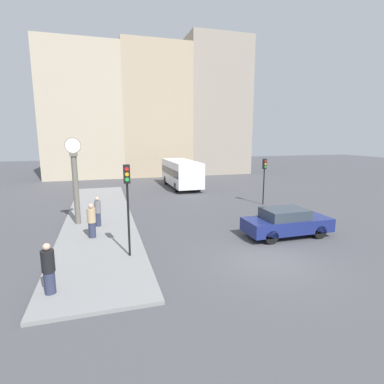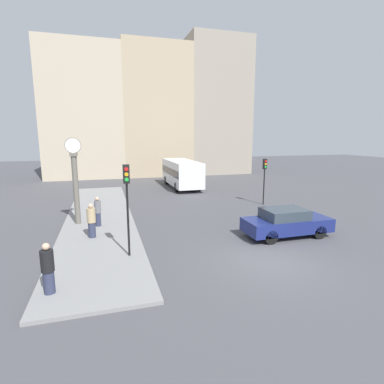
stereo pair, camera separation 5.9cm
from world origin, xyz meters
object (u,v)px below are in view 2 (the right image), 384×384
(street_clock, at_px, (75,182))
(pedestrian_black_jacket, at_px, (48,269))
(sedan_car, at_px, (286,222))
(bus_distant, at_px, (182,172))
(pedestrian_grey_jacket, at_px, (98,211))
(pedestrian_tan_coat, at_px, (91,221))
(traffic_light_near, at_px, (127,191))
(traffic_light_far, at_px, (265,172))

(street_clock, relative_size, pedestrian_black_jacket, 2.91)
(sedan_car, height_order, bus_distant, bus_distant)
(sedan_car, bearing_deg, pedestrian_black_jacket, -164.15)
(pedestrian_grey_jacket, height_order, pedestrian_tan_coat, pedestrian_tan_coat)
(traffic_light_near, height_order, traffic_light_far, traffic_light_near)
(pedestrian_grey_jacket, xyz_separation_m, pedestrian_tan_coat, (-0.27, -1.91, 0.01))
(traffic_light_near, bearing_deg, traffic_light_far, 35.41)
(sedan_car, relative_size, pedestrian_grey_jacket, 2.67)
(sedan_car, bearing_deg, street_clock, 154.25)
(traffic_light_far, distance_m, pedestrian_tan_coat, 13.13)
(pedestrian_black_jacket, bearing_deg, sedan_car, 15.85)
(street_clock, bearing_deg, bus_distant, 50.96)
(traffic_light_far, height_order, pedestrian_tan_coat, traffic_light_far)
(pedestrian_grey_jacket, distance_m, pedestrian_tan_coat, 1.93)
(sedan_car, distance_m, street_clock, 11.69)
(traffic_light_near, xyz_separation_m, pedestrian_black_jacket, (-2.71, -2.41, -1.92))
(sedan_car, distance_m, pedestrian_grey_jacket, 10.18)
(sedan_car, xyz_separation_m, pedestrian_black_jacket, (-10.68, -3.03, 0.21))
(traffic_light_far, bearing_deg, pedestrian_tan_coat, -159.10)
(pedestrian_black_jacket, bearing_deg, pedestrian_grey_jacket, 78.97)
(street_clock, xyz_separation_m, pedestrian_tan_coat, (0.86, -2.75, -1.58))
(bus_distant, height_order, street_clock, street_clock)
(traffic_light_far, xyz_separation_m, pedestrian_tan_coat, (-12.18, -4.65, -1.51))
(street_clock, xyz_separation_m, pedestrian_black_jacket, (-0.28, -8.05, -1.59))
(street_clock, bearing_deg, pedestrian_tan_coat, -72.72)
(street_clock, height_order, pedestrian_tan_coat, street_clock)
(sedan_car, xyz_separation_m, traffic_light_near, (-7.97, -0.62, 2.13))
(traffic_light_near, relative_size, pedestrian_black_jacket, 2.29)
(street_clock, distance_m, pedestrian_grey_jacket, 2.12)
(traffic_light_near, distance_m, street_clock, 6.15)
(pedestrian_black_jacket, distance_m, pedestrian_tan_coat, 5.42)
(traffic_light_far, xyz_separation_m, street_clock, (-13.04, -1.90, 0.07))
(traffic_light_far, relative_size, pedestrian_grey_jacket, 2.07)
(traffic_light_far, relative_size, pedestrian_black_jacket, 2.06)
(street_clock, bearing_deg, pedestrian_grey_jacket, -36.66)
(traffic_light_near, height_order, street_clock, street_clock)
(traffic_light_far, bearing_deg, sedan_car, -110.84)
(pedestrian_grey_jacket, relative_size, pedestrian_black_jacket, 0.99)
(traffic_light_far, height_order, street_clock, street_clock)
(pedestrian_tan_coat, bearing_deg, pedestrian_black_jacket, -102.10)
(sedan_car, bearing_deg, pedestrian_tan_coat, 166.66)
(traffic_light_far, distance_m, pedestrian_grey_jacket, 12.32)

